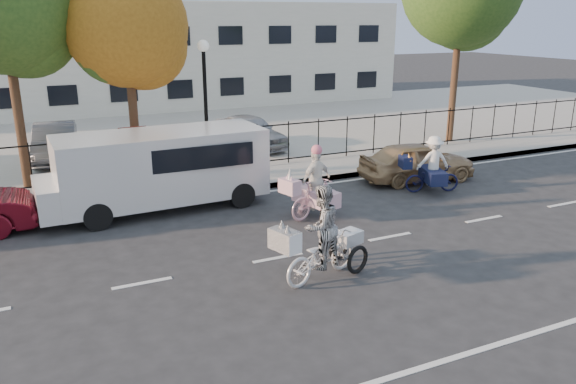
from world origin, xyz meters
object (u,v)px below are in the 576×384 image
unicorn_bike (315,191)px  lot_car_d (250,131)px  bull_bike (432,170)px  gold_sedan (417,161)px  lot_car_c (55,142)px  white_van (158,167)px  zebra_trike (321,243)px  lamppost (205,85)px

unicorn_bike → lot_car_d: size_ratio=0.52×
unicorn_bike → lot_car_d: (1.24, 8.02, 0.08)m
bull_bike → gold_sedan: bull_bike is taller
gold_sedan → lot_car_d: lot_car_d is taller
unicorn_bike → lot_car_c: bearing=17.3°
white_van → gold_sedan: white_van is taller
zebra_trike → lot_car_c: 13.10m
lot_car_c → zebra_trike: bearing=-64.8°
white_van → lot_car_c: size_ratio=1.53×
lot_car_d → white_van: bearing=-140.9°
bull_bike → lamppost: bearing=72.6°
lamppost → lot_car_d: 4.85m
lot_car_d → zebra_trike: bearing=-114.0°
lamppost → bull_bike: (5.78, -4.20, -2.42)m
white_van → lot_car_c: bearing=107.1°
zebra_trike → white_van: bearing=1.3°
lamppost → white_van: bearing=-132.4°
zebra_trike → white_van: white_van is taller
unicorn_bike → white_van: (-3.59, 2.44, 0.46)m
white_van → lot_car_d: bearing=46.8°
zebra_trike → bull_bike: bearing=-74.4°
bull_bike → lot_car_d: 8.08m
white_van → lot_car_d: (4.84, 5.58, -0.39)m
unicorn_bike → gold_sedan: unicorn_bike is taller
lamppost → unicorn_bike: (1.49, -4.74, -2.38)m
lamppost → unicorn_bike: lamppost is taller
white_van → lot_car_c: white_van is taller
unicorn_bike → zebra_trike: bearing=138.6°
zebra_trike → white_van: 6.13m
bull_bike → zebra_trike: bearing=142.0°
bull_bike → unicorn_bike: bearing=115.8°
gold_sedan → lot_car_d: size_ratio=0.98×
unicorn_bike → lot_car_c: (-5.91, 9.02, 0.08)m
zebra_trike → bull_bike: zebra_trike is taller
zebra_trike → lamppost: bearing=-18.5°
zebra_trike → lot_car_c: size_ratio=0.57×
lot_car_c → lamppost: bearing=-38.2°
gold_sedan → lot_car_d: (-3.41, 6.28, 0.16)m
lamppost → gold_sedan: (6.15, -3.00, -2.47)m
lot_car_d → lamppost: bearing=-139.8°
lot_car_c → lot_car_d: lot_car_c is taller
lamppost → unicorn_bike: bearing=-72.5°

